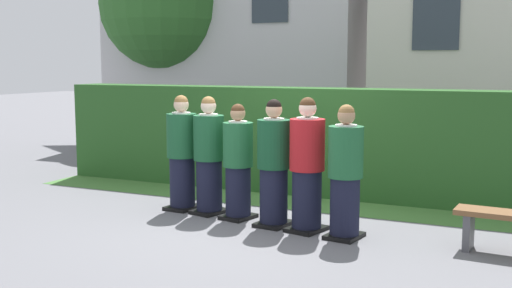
{
  "coord_description": "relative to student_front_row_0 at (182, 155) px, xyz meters",
  "views": [
    {
      "loc": [
        3.44,
        -7.41,
        2.1
      ],
      "look_at": [
        0.0,
        0.0,
        1.05
      ],
      "focal_mm": 43.91,
      "sensor_mm": 36.0,
      "label": 1
    }
  ],
  "objects": [
    {
      "name": "student_front_row_1",
      "position": [
        0.47,
        -0.05,
        -0.0
      ],
      "size": [
        0.49,
        0.56,
        1.65
      ],
      "color": "black",
      "rests_on": "ground"
    },
    {
      "name": "student_front_row_0",
      "position": [
        0.0,
        0.0,
        0.0
      ],
      "size": [
        0.43,
        0.51,
        1.66
      ],
      "color": "black",
      "rests_on": "ground"
    },
    {
      "name": "hedge",
      "position": [
        1.28,
        1.86,
        0.07
      ],
      "size": [
        9.06,
        0.7,
        1.72
      ],
      "color": "#285623",
      "rests_on": "ground"
    },
    {
      "name": "oak_tree_left",
      "position": [
        -4.23,
        6.09,
        2.78
      ],
      "size": [
        3.27,
        3.27,
        5.22
      ],
      "color": "brown",
      "rests_on": "ground"
    },
    {
      "name": "ground_plane",
      "position": [
        1.28,
        -0.23,
        -0.79
      ],
      "size": [
        60.0,
        60.0,
        0.0
      ],
      "primitive_type": "plane",
      "color": "slate"
    },
    {
      "name": "lawn_strip",
      "position": [
        1.28,
        1.06,
        -0.79
      ],
      "size": [
        9.06,
        0.9,
        0.01
      ],
      "primitive_type": "cube",
      "color": "#477A38",
      "rests_on": "ground"
    },
    {
      "name": "school_building_main",
      "position": [
        3.81,
        6.9,
        2.39
      ],
      "size": [
        5.32,
        3.68,
        6.2
      ],
      "color": "beige",
      "rests_on": "ground"
    },
    {
      "name": "student_in_red_blazer",
      "position": [
        2.05,
        -0.37,
        0.02
      ],
      "size": [
        0.5,
        0.58,
        1.69
      ],
      "color": "black",
      "rests_on": "ground"
    },
    {
      "name": "student_front_row_2",
      "position": [
        0.98,
        -0.16,
        -0.04
      ],
      "size": [
        0.45,
        0.52,
        1.57
      ],
      "color": "black",
      "rests_on": "ground"
    },
    {
      "name": "student_front_row_5",
      "position": [
        2.58,
        -0.48,
        -0.02
      ],
      "size": [
        0.44,
        0.52,
        1.62
      ],
      "color": "black",
      "rests_on": "ground"
    },
    {
      "name": "student_front_row_3",
      "position": [
        1.57,
        -0.31,
        -0.0
      ],
      "size": [
        0.44,
        0.54,
        1.65
      ],
      "color": "black",
      "rests_on": "ground"
    }
  ]
}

